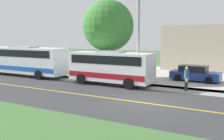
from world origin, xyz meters
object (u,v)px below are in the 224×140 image
(street_light_pole, at_px, (138,37))
(parked_car_near, at_px, (195,74))
(pedestrian_with_bags, at_px, (186,78))
(transit_bus_rear, at_px, (24,60))
(tree_curbside, at_px, (108,26))
(shuttle_bus_front, at_px, (111,66))

(street_light_pole, xyz_separation_m, parked_car_near, (-4.91, 3.67, -3.35))
(pedestrian_with_bags, xyz_separation_m, parked_car_near, (-4.68, -0.30, -0.30))
(transit_bus_rear, xyz_separation_m, street_light_pole, (-0.35, 12.87, 2.33))
(pedestrian_with_bags, relative_size, tree_curbside, 0.24)
(shuttle_bus_front, relative_size, parked_car_near, 1.66)
(street_light_pole, bearing_deg, pedestrian_with_bags, 93.44)
(shuttle_bus_front, relative_size, transit_bus_rear, 0.70)
(transit_bus_rear, xyz_separation_m, pedestrian_with_bags, (-0.59, 16.84, -0.71))
(pedestrian_with_bags, bearing_deg, shuttle_bus_front, -84.19)
(pedestrian_with_bags, xyz_separation_m, tree_curbside, (-2.30, -8.21, 4.15))
(pedestrian_with_bags, distance_m, tree_curbside, 9.48)
(tree_curbside, bearing_deg, shuttle_bus_front, 33.70)
(transit_bus_rear, height_order, pedestrian_with_bags, transit_bus_rear)
(pedestrian_with_bags, bearing_deg, street_light_pole, -86.56)
(shuttle_bus_front, distance_m, pedestrian_with_bags, 6.32)
(transit_bus_rear, height_order, parked_car_near, transit_bus_rear)
(transit_bus_rear, xyz_separation_m, parked_car_near, (-5.27, 16.54, -1.02))
(transit_bus_rear, bearing_deg, tree_curbside, 108.50)
(shuttle_bus_front, height_order, parked_car_near, shuttle_bus_front)
(tree_curbside, bearing_deg, pedestrian_with_bags, 74.38)
(parked_car_near, bearing_deg, shuttle_bus_front, -48.27)
(shuttle_bus_front, distance_m, tree_curbside, 5.01)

